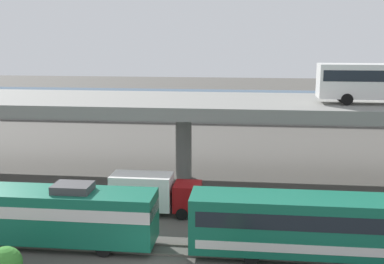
% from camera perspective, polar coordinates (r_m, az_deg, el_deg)
% --- Properties ---
extents(rail_strip_near, '(110.00, 0.12, 0.12)m').
position_cam_1_polar(rail_strip_near, '(31.24, -5.08, -14.00)').
color(rail_strip_near, '#59544C').
rests_on(rail_strip_near, ground_plane).
extents(rail_strip_far, '(110.00, 0.12, 0.12)m').
position_cam_1_polar(rail_strip_far, '(32.51, -4.56, -12.94)').
color(rail_strip_far, '#59544C').
rests_on(rail_strip_far, ground_plane).
extents(train_locomotive, '(16.92, 3.04, 4.18)m').
position_cam_1_polar(train_locomotive, '(33.67, -19.29, -8.78)').
color(train_locomotive, '#14664C').
rests_on(train_locomotive, ground_plane).
extents(train_coach_lead, '(21.45, 3.04, 3.86)m').
position_cam_1_polar(train_coach_lead, '(31.38, 20.06, -10.36)').
color(train_coach_lead, '#14664C').
rests_on(train_coach_lead, ground_plane).
extents(highway_overpass, '(96.00, 11.64, 7.55)m').
position_cam_1_polar(highway_overpass, '(45.20, -1.00, 3.03)').
color(highway_overpass, gray).
rests_on(highway_overpass, ground_plane).
extents(service_truck_west, '(6.80, 2.46, 3.04)m').
position_cam_1_polar(service_truck_west, '(37.30, -4.54, -7.08)').
color(service_truck_west, maroon).
rests_on(service_truck_west, ground_plane).
extents(pier_parking_lot, '(67.12, 13.38, 1.40)m').
position_cam_1_polar(pier_parking_lot, '(80.56, 2.27, 2.27)').
color(pier_parking_lot, gray).
rests_on(pier_parking_lot, ground_plane).
extents(parked_car_0, '(4.03, 1.90, 1.50)m').
position_cam_1_polar(parked_car_0, '(80.08, 6.32, 3.22)').
color(parked_car_0, navy).
rests_on(parked_car_0, pier_parking_lot).
extents(parked_car_1, '(4.19, 1.99, 1.50)m').
position_cam_1_polar(parked_car_1, '(82.14, -2.69, 3.48)').
color(parked_car_1, silver).
rests_on(parked_car_1, pier_parking_lot).
extents(parked_car_2, '(4.08, 1.95, 1.50)m').
position_cam_1_polar(parked_car_2, '(77.81, 7.22, 2.96)').
color(parked_car_2, black).
rests_on(parked_car_2, pier_parking_lot).
extents(parked_car_3, '(4.12, 1.96, 1.50)m').
position_cam_1_polar(parked_car_3, '(81.78, 19.20, 2.83)').
color(parked_car_3, silver).
rests_on(parked_car_3, pier_parking_lot).
extents(harbor_water, '(140.00, 36.00, 0.01)m').
position_cam_1_polar(harbor_water, '(103.38, 3.22, 3.89)').
color(harbor_water, navy).
rests_on(harbor_water, ground_plane).
extents(shrub_left, '(1.88, 1.88, 1.88)m').
position_cam_1_polar(shrub_left, '(29.88, -20.99, -14.13)').
color(shrub_left, '#398630').
rests_on(shrub_left, ground_plane).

